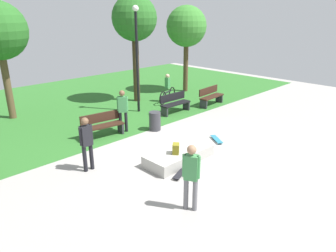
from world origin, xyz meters
The scene contains 17 objects.
ground_plane centered at (0.00, 0.00, 0.00)m, with size 28.00×28.00×0.00m, color #9E9993.
grass_lawn centered at (0.00, 8.17, 0.00)m, with size 26.60×11.66×0.01m, color #2D6B28.
concrete_ledge centered at (-0.71, -0.40, 0.18)m, with size 2.31×1.01×0.37m, color #A8A59E.
backpack_on_ledge centered at (-0.95, -0.49, 0.53)m, with size 0.28×0.20×0.32m, color olive.
skater_performing_trick centered at (-2.42, -2.39, 0.99)m, with size 0.33×0.39×1.69m.
skater_watching centered at (-3.09, 1.09, 0.97)m, with size 0.43×0.22×1.67m.
skateboard_by_ledge centered at (-1.34, -1.07, 0.06)m, with size 0.82×0.46×0.08m.
skateboard_spare centered at (1.49, -0.24, 0.06)m, with size 0.59×0.79×0.08m.
park_bench_far_right centered at (5.13, 2.89, 0.48)m, with size 1.64×0.61×0.91m.
park_bench_center_lawn centered at (-1.25, 3.09, 0.48)m, with size 1.65×0.69×0.91m.
park_bench_near_lamppost centered at (2.89, 3.28, 0.48)m, with size 1.60×0.48×0.91m.
tree_young_birch centered at (2.98, 6.18, 4.15)m, with size 2.25×2.25×5.35m.
tree_tall_oak centered at (6.48, 5.85, 3.70)m, with size 2.29×2.29×4.89m.
lamp_post centered at (1.81, 4.63, 2.86)m, with size 0.28×0.28×4.79m.
trash_bin centered at (0.64, 2.21, 0.38)m, with size 0.47×0.47×0.76m, color #333338.
pedestrian_with_backpack centered at (-0.35, 2.98, 1.01)m, with size 0.44×0.45×1.69m.
cyclist_on_bicycle centered at (3.99, 4.87, 0.63)m, with size 1.74×0.66×1.52m.
Camera 1 is at (-7.35, -6.59, 4.50)m, focal length 33.48 mm.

